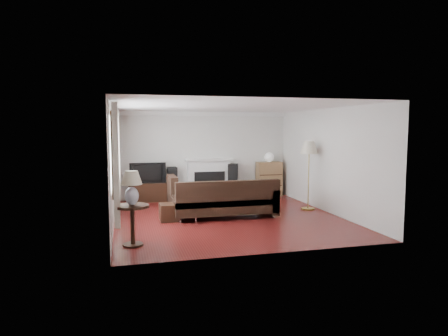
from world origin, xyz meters
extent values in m
cube|color=#591513|center=(0.00, 0.00, 0.00)|extent=(5.10, 5.60, 0.04)
cube|color=white|center=(0.00, 0.00, 2.50)|extent=(5.10, 5.60, 0.04)
cube|color=silver|center=(0.00, 2.75, 1.25)|extent=(5.00, 0.04, 2.50)
cube|color=silver|center=(0.00, -2.75, 1.25)|extent=(5.00, 0.04, 2.50)
cube|color=silver|center=(-2.50, 0.00, 1.25)|extent=(0.04, 5.50, 2.50)
cube|color=silver|center=(2.50, 0.00, 1.25)|extent=(0.04, 5.50, 2.50)
cube|color=olive|center=(-2.45, -0.20, 1.55)|extent=(0.12, 2.74, 1.54)
cube|color=beige|center=(-2.40, -1.72, 1.40)|extent=(0.10, 0.35, 2.10)
cube|color=beige|center=(-2.40, 1.32, 1.40)|extent=(0.10, 0.35, 2.10)
cube|color=white|center=(0.15, 2.64, 0.57)|extent=(1.40, 0.26, 1.15)
cube|color=black|center=(-1.62, 2.48, 0.26)|extent=(1.05, 0.47, 0.52)
imported|color=black|center=(-1.62, 2.48, 0.81)|extent=(0.98, 0.13, 0.56)
cube|color=black|center=(-0.94, 2.55, 0.47)|extent=(0.27, 0.32, 0.93)
cube|color=black|center=(0.84, 2.52, 0.49)|extent=(0.37, 0.41, 0.99)
cube|color=olive|center=(1.97, 2.53, 0.51)|extent=(0.74, 0.35, 1.02)
sphere|color=white|center=(1.97, 2.53, 1.16)|extent=(0.28, 0.28, 0.28)
cube|color=black|center=(-0.05, 0.03, 0.41)|extent=(2.54, 1.86, 0.82)
cube|color=#A5834F|center=(0.07, 1.39, 0.21)|extent=(1.09, 0.63, 0.42)
cube|color=black|center=(-1.31, -0.01, 0.19)|extent=(0.45, 0.45, 0.37)
cube|color=#A28938|center=(2.19, 0.36, 0.86)|extent=(0.56, 0.56, 1.71)
cube|color=black|center=(-2.15, -1.75, 0.36)|extent=(0.57, 0.57, 0.71)
cube|color=silver|center=(-2.15, -1.75, 1.00)|extent=(0.36, 0.36, 0.58)
camera|label=1|loc=(-2.30, -8.65, 2.01)|focal=32.00mm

